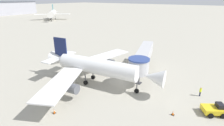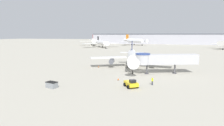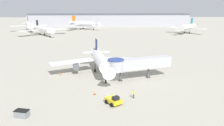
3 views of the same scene
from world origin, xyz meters
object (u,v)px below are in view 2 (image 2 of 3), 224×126
Objects in this scene: traffic_cone_port_wing at (99,66)px; background_jet_orange_tail at (134,41)px; pushback_tug_yellow at (131,83)px; main_airplane at (132,57)px; ground_crew_marshaller at (152,80)px; traffic_cone_near_nose at (118,79)px; background_jet_black_tail at (101,43)px; background_jet_red_tail at (93,41)px; jet_bridge at (162,59)px; service_container_gray at (52,85)px.

traffic_cone_port_wing is 133.51m from background_jet_orange_tail.
main_airplane is at bearing 64.16° from pushback_tug_yellow.
ground_crew_marshaller is (18.36, -17.22, 0.68)m from traffic_cone_port_wing.
pushback_tug_yellow reaches higher than traffic_cone_port_wing.
traffic_cone_near_nose is 8.54m from ground_crew_marshaller.
ground_crew_marshaller is at bearing -99.94° from background_jet_black_tail.
background_jet_red_tail is (-58.38, 119.63, 1.37)m from main_airplane.
pushback_tug_yellow is at bearing -54.83° from traffic_cone_port_wing.
background_jet_orange_tail is 0.99× the size of background_jet_black_tail.
jet_bridge is 0.60× the size of background_jet_red_tail.
main_airplane is 133.12m from background_jet_red_tail.
traffic_cone_port_wing is at bearing -91.27° from background_jet_red_tail.
traffic_cone_near_nose is 0.99× the size of traffic_cone_port_wing.
ground_crew_marshaller is 0.06× the size of background_jet_red_tail.
jet_bridge is 15.22m from traffic_cone_near_nose.
main_airplane is 132.89m from background_jet_orange_tail.
service_container_gray is 1.49× the size of ground_crew_marshaller.
traffic_cone_near_nose is 0.41× the size of ground_crew_marshaller.
pushback_tug_yellow is 16.74m from service_container_gray.
traffic_cone_near_nose is at bearing 38.07° from service_container_gray.
background_jet_orange_tail reaches higher than jet_bridge.
main_airplane is 29.33m from service_container_gray.
pushback_tug_yellow is 153.78m from background_jet_red_tail.
background_jet_red_tail is (-65.45, 138.28, 4.04)m from ground_crew_marshaller.
background_jet_black_tail is (-28.53, 91.91, 3.95)m from traffic_cone_port_wing.
main_airplane is 20.12m from ground_crew_marshaller.
ground_crew_marshaller is at bearing -78.25° from main_airplane.
background_jet_black_tail reaches higher than traffic_cone_port_wing.
background_jet_red_tail reaches higher than pushback_tug_yellow.
pushback_tug_yellow reaches higher than ground_crew_marshaller.
ground_crew_marshaller is at bearing -43.17° from traffic_cone_port_wing.
background_jet_black_tail is at bearing -172.76° from background_jet_orange_tail.
background_jet_black_tail reaches higher than pushback_tug_yellow.
ground_crew_marshaller reaches higher than service_container_gray.
traffic_cone_port_wing is at bearing -105.95° from background_jet_black_tail.
jet_bridge is 0.58× the size of background_jet_black_tail.
traffic_cone_near_nose is (12.19, 9.55, -0.29)m from service_container_gray.
traffic_cone_port_wing is 25.19m from ground_crew_marshaller.
service_container_gray is 3.60× the size of traffic_cone_port_wing.
jet_bridge is at bearing -84.22° from background_jet_red_tail.
service_container_gray is at bearing -95.33° from background_jet_red_tail.
traffic_cone_near_nose is at bearing 10.97° from ground_crew_marshaller.
service_container_gray is at bearing -110.38° from background_jet_black_tail.
main_airplane reaches higher than ground_crew_marshaller.
jet_bridge is 6.47× the size of service_container_gray.
background_jet_black_tail is at bearing 77.61° from pushback_tug_yellow.
main_airplane is at bearing -99.44° from background_jet_black_tail.
jet_bridge reaches higher than traffic_cone_near_nose.
main_airplane is at bearing 129.23° from jet_bridge.
jet_bridge is (9.29, -6.00, 0.47)m from main_airplane.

